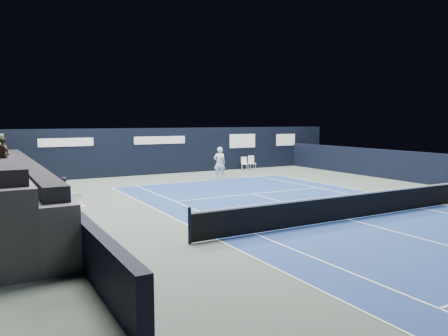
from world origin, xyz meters
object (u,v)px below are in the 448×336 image
object	(u,v)px
folding_chair_back_b	(252,162)
line_judge_chair	(79,204)
tennis_net	(349,206)
tennis_player	(220,163)
folding_chair_back_a	(244,163)

from	to	relation	value
folding_chair_back_b	line_judge_chair	bearing A→B (deg)	-134.12
folding_chair_back_b	line_judge_chair	distance (m)	17.37
line_judge_chair	tennis_net	bearing A→B (deg)	-38.63
folding_chair_back_b	tennis_player	distance (m)	5.46
tennis_player	folding_chair_back_b	bearing A→B (deg)	35.48
folding_chair_back_a	folding_chair_back_b	size ratio (longest dim) A/B	0.90
line_judge_chair	tennis_net	world-z (taller)	tennis_net
folding_chair_back_a	tennis_net	xyz separation A→B (m)	(-5.29, -15.60, -0.03)
folding_chair_back_a	tennis_net	distance (m)	16.48
folding_chair_back_a	tennis_player	distance (m)	5.30
folding_chair_back_b	line_judge_chair	world-z (taller)	folding_chair_back_b
line_judge_chair	tennis_player	bearing A→B (deg)	28.31
folding_chair_back_b	line_judge_chair	xyz separation A→B (m)	(-14.23, -9.96, -0.10)
tennis_player	line_judge_chair	bearing A→B (deg)	-145.23
folding_chair_back_a	line_judge_chair	xyz separation A→B (m)	(-13.78, -10.27, -0.04)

